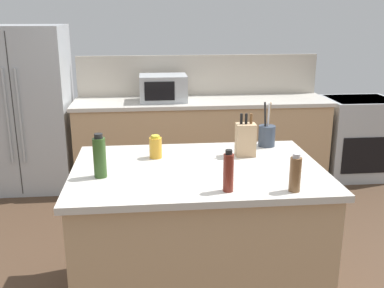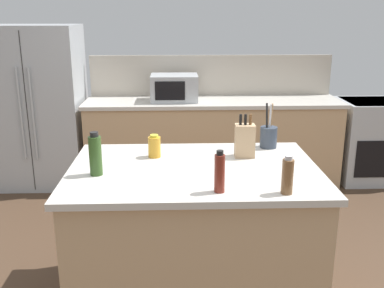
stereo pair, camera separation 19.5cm
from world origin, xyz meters
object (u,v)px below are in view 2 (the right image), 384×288
object	(u,v)px
refrigerator	(38,107)
pepper_grinder	(287,176)
olive_oil_bottle	(95,155)
range_oven	(372,140)
microwave	(174,88)
utensil_crock	(269,136)
vinegar_bottle	(220,173)
knife_block	(245,140)
honey_jar	(154,147)

from	to	relation	value
refrigerator	pepper_grinder	size ratio (longest dim) A/B	8.21
olive_oil_bottle	range_oven	bearing A→B (deg)	40.37
microwave	utensil_crock	world-z (taller)	utensil_crock
refrigerator	vinegar_bottle	xyz separation A→B (m)	(1.75, -2.65, 0.18)
range_oven	utensil_crock	xyz separation A→B (m)	(-1.57, -1.78, 0.56)
refrigerator	knife_block	xyz separation A→B (m)	(1.97, -2.04, 0.18)
refrigerator	utensil_crock	distance (m)	2.85
utensil_crock	pepper_grinder	distance (m)	0.85
range_oven	utensil_crock	world-z (taller)	utensil_crock
range_oven	honey_jar	distance (m)	3.14
refrigerator	olive_oil_bottle	distance (m)	2.58
olive_oil_bottle	vinegar_bottle	world-z (taller)	olive_oil_bottle
utensil_crock	pepper_grinder	xyz separation A→B (m)	(-0.07, -0.85, 0.02)
range_oven	utensil_crock	bearing A→B (deg)	-131.46
microwave	utensil_crock	distance (m)	1.91
olive_oil_bottle	pepper_grinder	bearing A→B (deg)	-17.02
refrigerator	microwave	xyz separation A→B (m)	(1.50, -0.05, 0.21)
refrigerator	pepper_grinder	distance (m)	3.41
utensil_crock	vinegar_bottle	distance (m)	0.92
knife_block	vinegar_bottle	distance (m)	0.65
knife_block	honey_jar	world-z (taller)	knife_block
knife_block	vinegar_bottle	world-z (taller)	knife_block
refrigerator	range_oven	distance (m)	3.77
knife_block	vinegar_bottle	xyz separation A→B (m)	(-0.23, -0.61, -0.00)
knife_block	utensil_crock	bearing A→B (deg)	47.61
refrigerator	knife_block	bearing A→B (deg)	-45.95
olive_oil_bottle	honey_jar	xyz separation A→B (m)	(0.33, 0.33, -0.05)
microwave	pepper_grinder	bearing A→B (deg)	-77.06
refrigerator	vinegar_bottle	distance (m)	3.17
range_oven	pepper_grinder	world-z (taller)	pepper_grinder
vinegar_bottle	olive_oil_bottle	bearing A→B (deg)	157.68
knife_block	refrigerator	bearing A→B (deg)	136.03
knife_block	utensil_crock	world-z (taller)	utensil_crock
utensil_crock	honey_jar	distance (m)	0.83
honey_jar	microwave	bearing A→B (deg)	86.24
honey_jar	vinegar_bottle	distance (m)	0.73
honey_jar	vinegar_bottle	xyz separation A→B (m)	(0.38, -0.62, 0.04)
microwave	pepper_grinder	xyz separation A→B (m)	(0.60, -2.63, -0.04)
utensil_crock	microwave	bearing A→B (deg)	110.74
olive_oil_bottle	refrigerator	bearing A→B (deg)	113.82
refrigerator	microwave	bearing A→B (deg)	-1.96
vinegar_bottle	pepper_grinder	world-z (taller)	vinegar_bottle
utensil_crock	pepper_grinder	world-z (taller)	utensil_crock
refrigerator	olive_oil_bottle	size ratio (longest dim) A/B	6.62
knife_block	microwave	bearing A→B (deg)	105.34
refrigerator	microwave	world-z (taller)	refrigerator
microwave	vinegar_bottle	distance (m)	2.61
knife_block	range_oven	bearing A→B (deg)	50.20
pepper_grinder	vinegar_bottle	bearing A→B (deg)	174.31
refrigerator	knife_block	size ratio (longest dim) A/B	6.01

